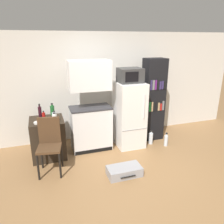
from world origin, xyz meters
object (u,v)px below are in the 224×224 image
Objects in this scene: bottle_ketchup_red at (44,116)px; bottle_wine_dark at (40,112)px; kitchen_hutch at (90,110)px; bottle_clear_short at (54,115)px; microwave at (130,75)px; chair at (49,141)px; bottle_milk_white at (55,118)px; bowl at (37,123)px; side_table at (48,138)px; refrigerator at (129,114)px; bookshelf at (153,100)px; water_bottle_front at (166,140)px; bottle_green_tall at (52,110)px; water_bottle_middle at (151,138)px; suitcase_large_flat at (124,171)px.

bottle_ketchup_red is 0.62× the size of bottle_wine_dark.
kitchen_hutch is 11.28× the size of bottle_ketchup_red.
bottle_wine_dark is (-0.26, 0.20, 0.05)m from bottle_clear_short.
microwave reaches higher than chair.
bowl is at bearing 175.35° from bottle_milk_white.
bowl is (-0.17, -0.17, 0.42)m from side_table.
microwave is (-0.00, -0.00, 0.86)m from refrigerator.
refrigerator reaches higher than bottle_milk_white.
bookshelf is 2.53m from chair.
water_bottle_front is (2.36, -0.37, -0.73)m from bottle_clear_short.
bottle_wine_dark is (-1.01, 0.12, 0.04)m from kitchen_hutch.
water_bottle_front is at bearing -78.27° from bookshelf.
bottle_ketchup_red is 0.25m from bowl.
microwave reaches higher than bottle_green_tall.
bookshelf is at bearing 12.93° from refrigerator.
bottle_milk_white is 2.22m from water_bottle_middle.
water_bottle_middle is (0.49, -0.16, -0.58)m from refrigerator.
side_table is 2.56m from water_bottle_front.
refrigerator reaches higher than bottle_ketchup_red.
side_table is 0.54m from bottle_milk_white.
bottle_green_tall reaches higher than bottle_milk_white.
chair reaches higher than bottle_ketchup_red.
bottle_clear_short is 0.59× the size of bottle_wine_dark.
kitchen_hutch reaches higher than suitcase_large_flat.
kitchen_hutch is at bearing -13.31° from bottle_green_tall.
bookshelf is (2.42, 0.14, 0.55)m from side_table.
bottle_clear_short is at bearing 179.50° from microwave.
bottle_milk_white is 0.32× the size of suitcase_large_flat.
bottle_ketchup_red is (-1.79, 0.05, -0.71)m from microwave.
water_bottle_front is at bearing -24.82° from refrigerator.
bottle_clear_short is 2.22m from water_bottle_middle.
bottle_clear_short reaches higher than suitcase_large_flat.
kitchen_hutch is 1.55m from water_bottle_middle.
refrigerator is 0.75× the size of bookshelf.
side_table is 2.48m from bookshelf.
bowl reaches higher than suitcase_large_flat.
chair is at bearing 154.20° from suitcase_large_flat.
suitcase_large_flat is (1.20, -0.57, -0.51)m from chair.
microwave is at bearing -105.98° from refrigerator.
water_bottle_middle is (2.10, -0.42, -0.76)m from bottle_green_tall.
bottle_ketchup_red is at bearing 174.90° from water_bottle_middle.
suitcase_large_flat is (1.07, -1.38, -0.82)m from bottle_green_tall.
water_bottle_front is 0.96× the size of water_bottle_middle.
suitcase_large_flat is at bearing -133.44° from bookshelf.
bottle_milk_white is 0.60× the size of water_bottle_front.
bottle_milk_white is at bearing -57.23° from bottle_wine_dark.
water_bottle_middle is (2.25, -0.17, -0.26)m from side_table.
bookshelf reaches higher than water_bottle_front.
chair is (-0.13, -0.81, -0.31)m from bottle_green_tall.
kitchen_hutch is (0.91, 0.08, 0.47)m from side_table.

